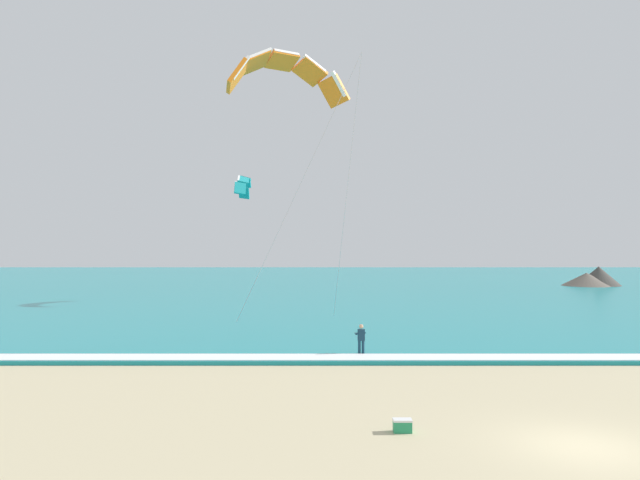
{
  "coord_description": "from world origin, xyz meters",
  "views": [
    {
      "loc": [
        -7.54,
        -17.47,
        5.78
      ],
      "look_at": [
        -7.69,
        15.73,
        6.01
      ],
      "focal_mm": 34.43,
      "sensor_mm": 36.0,
      "label": 1
    }
  ],
  "objects_px": {
    "kite_primary": "(288,72)",
    "cooler_box": "(405,426)",
    "kitesurfer": "(364,339)",
    "surfboard": "(364,357)",
    "kite_distant": "(246,184)"
  },
  "relations": [
    {
      "from": "kite_primary",
      "to": "surfboard",
      "type": "bearing_deg",
      "value": -58.35
    },
    {
      "from": "cooler_box",
      "to": "kitesurfer",
      "type": "bearing_deg",
      "value": 91.97
    },
    {
      "from": "kite_primary",
      "to": "kite_distant",
      "type": "height_order",
      "value": "kite_primary"
    },
    {
      "from": "kite_distant",
      "to": "cooler_box",
      "type": "relative_size",
      "value": 10.33
    },
    {
      "from": "kite_primary",
      "to": "cooler_box",
      "type": "distance_m",
      "value": 25.83
    },
    {
      "from": "kite_distant",
      "to": "kite_primary",
      "type": "bearing_deg",
      "value": -76.25
    },
    {
      "from": "surfboard",
      "to": "cooler_box",
      "type": "height_order",
      "value": "cooler_box"
    },
    {
      "from": "kitesurfer",
      "to": "cooler_box",
      "type": "distance_m",
      "value": 12.51
    },
    {
      "from": "kite_distant",
      "to": "surfboard",
      "type": "bearing_deg",
      "value": -71.54
    },
    {
      "from": "kitesurfer",
      "to": "kite_distant",
      "type": "distance_m",
      "value": 32.37
    },
    {
      "from": "kitesurfer",
      "to": "surfboard",
      "type": "bearing_deg",
      "value": -80.57
    },
    {
      "from": "surfboard",
      "to": "cooler_box",
      "type": "distance_m",
      "value": 12.48
    },
    {
      "from": "kitesurfer",
      "to": "cooler_box",
      "type": "relative_size",
      "value": 2.91
    },
    {
      "from": "kite_primary",
      "to": "kite_distant",
      "type": "distance_m",
      "value": 23.19
    },
    {
      "from": "surfboard",
      "to": "cooler_box",
      "type": "relative_size",
      "value": 2.51
    }
  ]
}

